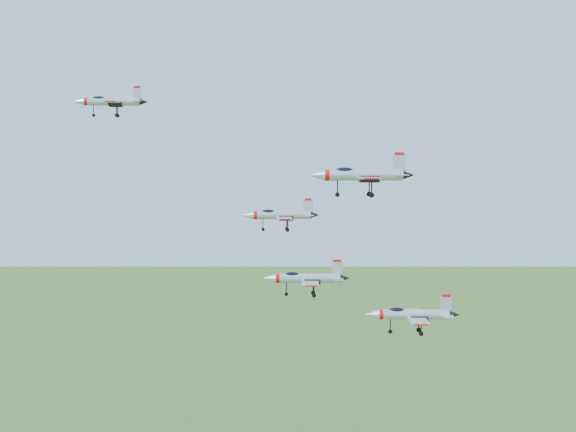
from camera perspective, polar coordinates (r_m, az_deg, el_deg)
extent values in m
cylinder|color=#ACB1B9|center=(127.53, -12.41, 7.94)|extent=(8.47, 1.73, 1.22)
cone|color=#ACB1B9|center=(128.15, -14.67, 7.88)|extent=(1.75, 1.32, 1.22)
cone|color=black|center=(127.13, -10.21, 7.99)|extent=(1.37, 1.11, 1.03)
ellipsoid|color=black|center=(127.79, -13.34, 8.13)|extent=(2.11, 1.00, 0.77)
cube|color=#ACB1B9|center=(124.90, -12.44, 7.91)|extent=(2.40, 4.24, 0.13)
cube|color=#ACB1B9|center=(130.10, -12.20, 7.77)|extent=(2.40, 4.24, 0.13)
cube|color=#ACB1B9|center=(127.29, -10.68, 8.55)|extent=(1.41, 0.20, 1.96)
cube|color=red|center=(127.37, -10.69, 9.01)|extent=(1.03, 0.19, 0.33)
cylinder|color=#ACB1B9|center=(108.45, -0.42, 0.06)|extent=(7.85, 2.02, 1.12)
cone|color=#ACB1B9|center=(108.32, -2.89, 0.05)|extent=(1.67, 1.30, 1.12)
cone|color=black|center=(108.77, 1.94, 0.07)|extent=(1.31, 1.09, 0.95)
ellipsoid|color=black|center=(108.35, -1.43, 0.28)|extent=(1.98, 1.02, 0.71)
cube|color=#ACB1B9|center=(106.07, -0.27, -0.15)|extent=(2.42, 4.00, 0.12)
cube|color=#ACB1B9|center=(110.89, -0.40, 0.05)|extent=(2.42, 4.00, 0.12)
cube|color=#ACB1B9|center=(108.60, 1.44, 0.69)|extent=(1.30, 0.25, 1.81)
cube|color=red|center=(108.55, 1.44, 1.19)|extent=(0.96, 0.23, 0.30)
cylinder|color=#ACB1B9|center=(91.75, 5.40, 2.91)|extent=(9.03, 2.58, 1.29)
cone|color=#ACB1B9|center=(91.26, 2.05, 2.92)|extent=(1.96, 1.54, 1.29)
cone|color=black|center=(92.52, 8.58, 2.90)|extent=(1.54, 1.29, 1.10)
ellipsoid|color=black|center=(91.50, 4.04, 3.22)|extent=(2.30, 1.24, 0.82)
cube|color=#ACB1B9|center=(89.02, 5.74, 2.71)|extent=(2.90, 4.66, 0.14)
cube|color=#ACB1B9|center=(94.54, 5.31, 2.81)|extent=(2.90, 4.66, 0.14)
cube|color=#ACB1B9|center=(92.30, 7.92, 3.73)|extent=(1.49, 0.34, 2.08)
cube|color=red|center=(92.30, 7.92, 4.41)|extent=(1.10, 0.30, 0.35)
cylinder|color=#ACB1B9|center=(125.23, 1.42, -4.44)|extent=(10.17, 3.01, 1.45)
cone|color=#ACB1B9|center=(125.12, -1.35, -4.45)|extent=(2.21, 1.75, 1.45)
cone|color=black|center=(125.61, 4.08, -4.43)|extent=(1.74, 1.46, 1.24)
ellipsoid|color=black|center=(125.07, 0.29, -4.20)|extent=(2.59, 1.42, 0.92)
cube|color=#ACB1B9|center=(122.19, 1.59, -4.80)|extent=(3.31, 5.26, 0.16)
cube|color=#ACB1B9|center=(128.37, 1.46, -4.35)|extent=(3.31, 5.26, 0.16)
cube|color=#ACB1B9|center=(125.28, 3.52, -3.75)|extent=(1.68, 0.39, 2.35)
cube|color=red|center=(125.11, 3.52, -3.19)|extent=(1.24, 0.35, 0.39)
cylinder|color=#ACB1B9|center=(105.27, 8.94, -6.93)|extent=(9.10, 3.01, 1.30)
cone|color=#ACB1B9|center=(104.67, 5.98, -6.97)|extent=(2.02, 1.63, 1.30)
cone|color=black|center=(106.10, 11.75, -6.88)|extent=(1.59, 1.36, 1.11)
ellipsoid|color=black|center=(104.90, 7.74, -6.69)|extent=(2.34, 1.34, 0.83)
cube|color=#ACB1B9|center=(102.62, 9.26, -7.38)|extent=(3.11, 4.77, 0.14)
cube|color=#ACB1B9|center=(108.07, 8.84, -6.77)|extent=(3.11, 4.77, 0.14)
cube|color=#ACB1B9|center=(105.65, 11.17, -6.18)|extent=(1.50, 0.41, 2.11)
cube|color=red|center=(105.45, 11.18, -5.59)|extent=(1.11, 0.35, 0.35)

